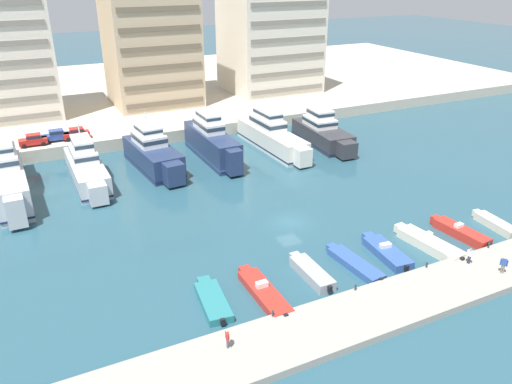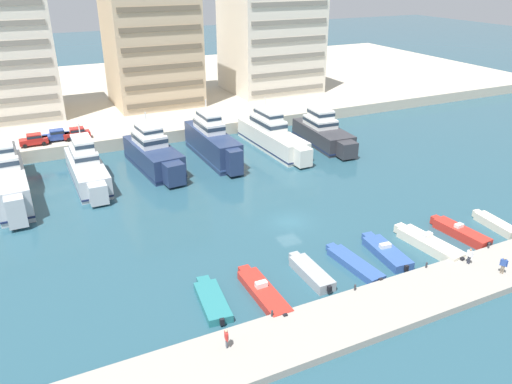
# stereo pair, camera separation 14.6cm
# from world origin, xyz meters

# --- Properties ---
(ground_plane) EXTENTS (400.00, 400.00, 0.00)m
(ground_plane) POSITION_xyz_m (0.00, 0.00, 0.00)
(ground_plane) COLOR #285160
(quay_promenade) EXTENTS (180.00, 70.00, 2.03)m
(quay_promenade) POSITION_xyz_m (0.00, 68.33, 1.02)
(quay_promenade) COLOR #BCB29E
(quay_promenade) RESTS_ON ground
(pier_dock) EXTENTS (120.00, 6.06, 0.70)m
(pier_dock) POSITION_xyz_m (0.00, -17.98, 0.35)
(pier_dock) COLOR #9E998E
(pier_dock) RESTS_ON ground
(yacht_silver_far_left) EXTENTS (4.27, 21.82, 8.79)m
(yacht_silver_far_left) POSITION_xyz_m (-28.81, 22.23, 2.64)
(yacht_silver_far_left) COLOR silver
(yacht_silver_far_left) RESTS_ON ground
(yacht_silver_left) EXTENTS (4.11, 17.47, 7.79)m
(yacht_silver_left) POSITION_xyz_m (-19.26, 22.41, 2.13)
(yacht_silver_left) COLOR silver
(yacht_silver_left) RESTS_ON ground
(yacht_navy_mid_left) EXTENTS (5.92, 16.66, 8.05)m
(yacht_navy_mid_left) POSITION_xyz_m (-9.71, 23.25, 2.31)
(yacht_navy_mid_left) COLOR navy
(yacht_navy_mid_left) RESTS_ON ground
(yacht_navy_center_left) EXTENTS (3.85, 17.67, 8.75)m
(yacht_navy_center_left) POSITION_xyz_m (-0.39, 23.55, 2.64)
(yacht_navy_center_left) COLOR navy
(yacht_navy_center_left) RESTS_ON ground
(yacht_ivory_center) EXTENTS (4.51, 19.98, 7.92)m
(yacht_ivory_center) POSITION_xyz_m (9.90, 23.58, 2.21)
(yacht_ivory_center) COLOR silver
(yacht_ivory_center) RESTS_ON ground
(yacht_charcoal_center_right) EXTENTS (5.68, 16.57, 7.50)m
(yacht_charcoal_center_right) POSITION_xyz_m (18.61, 21.85, 2.01)
(yacht_charcoal_center_right) COLOR #333338
(yacht_charcoal_center_right) RESTS_ON ground
(motorboat_teal_far_left) EXTENTS (2.75, 7.00, 0.81)m
(motorboat_teal_far_left) POSITION_xyz_m (-13.81, -10.59, 0.36)
(motorboat_teal_far_left) COLOR teal
(motorboat_teal_far_left) RESTS_ON ground
(motorboat_red_left) EXTENTS (2.00, 8.60, 1.28)m
(motorboat_red_left) POSITION_xyz_m (-9.23, -11.51, 0.41)
(motorboat_red_left) COLOR red
(motorboat_red_left) RESTS_ON ground
(motorboat_grey_mid_left) EXTENTS (1.80, 6.77, 1.01)m
(motorboat_grey_mid_left) POSITION_xyz_m (-3.77, -10.80, 0.51)
(motorboat_grey_mid_left) COLOR #9EA3A8
(motorboat_grey_mid_left) RESTS_ON ground
(motorboat_blue_center_left) EXTENTS (2.31, 7.87, 0.81)m
(motorboat_blue_center_left) POSITION_xyz_m (1.04, -11.17, 0.36)
(motorboat_blue_center_left) COLOR #33569E
(motorboat_blue_center_left) RESTS_ON ground
(motorboat_blue_center) EXTENTS (2.73, 7.40, 1.27)m
(motorboat_blue_center) POSITION_xyz_m (5.24, -10.85, 0.44)
(motorboat_blue_center) COLOR #33569E
(motorboat_blue_center) RESTS_ON ground
(motorboat_cream_center_right) EXTENTS (2.90, 8.69, 1.63)m
(motorboat_cream_center_right) POSITION_xyz_m (10.27, -11.62, 0.54)
(motorboat_cream_center_right) COLOR beige
(motorboat_cream_center_right) RESTS_ON ground
(motorboat_red_mid_right) EXTENTS (2.35, 7.54, 1.41)m
(motorboat_red_mid_right) POSITION_xyz_m (15.19, -11.25, 0.53)
(motorboat_red_mid_right) COLOR red
(motorboat_red_mid_right) RESTS_ON ground
(motorboat_cream_right) EXTENTS (1.92, 6.33, 0.92)m
(motorboat_cream_right) POSITION_xyz_m (20.36, -11.52, 0.46)
(motorboat_cream_right) COLOR beige
(motorboat_cream_right) RESTS_ON ground
(car_red_far_left) EXTENTS (4.11, 1.94, 1.80)m
(car_red_far_left) POSITION_xyz_m (-24.97, 35.62, 3.01)
(car_red_far_left) COLOR red
(car_red_far_left) RESTS_ON quay_promenade
(car_blue_left) EXTENTS (4.14, 2.00, 1.80)m
(car_blue_left) POSITION_xyz_m (-21.61, 36.42, 3.01)
(car_blue_left) COLOR #28428E
(car_blue_left) RESTS_ON quay_promenade
(car_red_mid_left) EXTENTS (4.13, 1.99, 1.80)m
(car_red_mid_left) POSITION_xyz_m (-18.61, 36.10, 3.01)
(car_red_mid_left) COLOR red
(car_red_mid_left) RESTS_ON quay_promenade
(apartment_block_left) EXTENTS (16.48, 15.30, 29.09)m
(apartment_block_left) POSITION_xyz_m (-0.98, 53.24, 15.64)
(apartment_block_left) COLOR #C6AD89
(apartment_block_left) RESTS_ON quay_promenade
(apartment_block_mid_left) EXTENTS (18.74, 16.77, 25.82)m
(apartment_block_mid_left) POSITION_xyz_m (25.13, 53.78, 13.99)
(apartment_block_mid_left) COLOR silver
(apartment_block_mid_left) RESTS_ON quay_promenade
(pedestrian_near_edge) EXTENTS (0.30, 0.65, 1.69)m
(pedestrian_near_edge) POSITION_xyz_m (-15.07, -16.98, 1.70)
(pedestrian_near_edge) COLOR #4C515B
(pedestrian_near_edge) RESTS_ON pier_dock
(pedestrian_mid_deck) EXTENTS (0.45, 0.61, 1.77)m
(pedestrian_mid_deck) POSITION_xyz_m (12.29, -19.06, 1.75)
(pedestrian_mid_deck) COLOR #7A6B56
(pedestrian_mid_deck) RESTS_ON pier_dock
(pedestrian_far_side) EXTENTS (0.34, 0.63, 1.69)m
(pedestrian_far_side) POSITION_xyz_m (10.76, -16.43, 1.70)
(pedestrian_far_side) COLOR #282D3D
(pedestrian_far_side) RESTS_ON pier_dock
(bollard_west) EXTENTS (0.20, 0.20, 0.61)m
(bollard_west) POSITION_xyz_m (-10.24, -15.20, 1.02)
(bollard_west) COLOR #2D2D33
(bollard_west) RESTS_ON pier_dock
(bollard_west_mid) EXTENTS (0.20, 0.20, 0.61)m
(bollard_west_mid) POSITION_xyz_m (-1.85, -15.20, 1.02)
(bollard_west_mid) COLOR #2D2D33
(bollard_west_mid) RESTS_ON pier_dock
(bollard_east_mid) EXTENTS (0.20, 0.20, 0.61)m
(bollard_east_mid) POSITION_xyz_m (6.55, -15.20, 1.02)
(bollard_east_mid) COLOR #2D2D33
(bollard_east_mid) RESTS_ON pier_dock
(bollard_east) EXTENTS (0.20, 0.20, 0.61)m
(bollard_east) POSITION_xyz_m (14.94, -15.20, 1.02)
(bollard_east) COLOR #2D2D33
(bollard_east) RESTS_ON pier_dock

